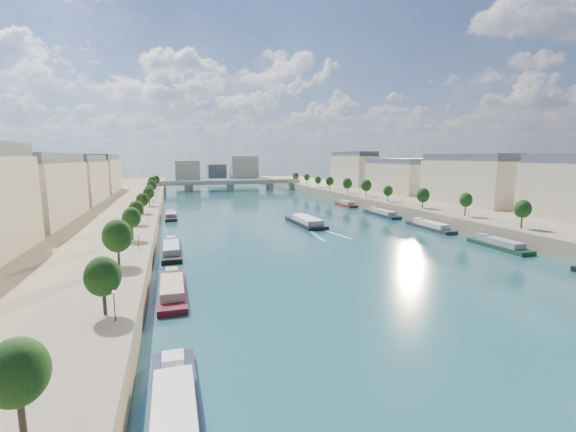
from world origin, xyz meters
TOP-DOWN VIEW (x-y plane):
  - ground at (0.00, 100.00)m, footprint 700.00×700.00m
  - quay_left at (-72.00, 100.00)m, footprint 44.00×520.00m
  - quay_right at (72.00, 100.00)m, footprint 44.00×520.00m
  - pave_left at (-57.00, 100.00)m, footprint 14.00×520.00m
  - pave_right at (57.00, 100.00)m, footprint 14.00×520.00m
  - trees_left at (-55.00, 102.00)m, footprint 4.80×268.80m
  - trees_right at (55.00, 110.00)m, footprint 4.80×268.80m
  - lamps_left at (-52.50, 90.00)m, footprint 0.36×200.36m
  - lamps_right at (52.50, 105.00)m, footprint 0.36×200.36m
  - buildings_left at (-85.00, 112.00)m, footprint 16.00×226.00m
  - buildings_right at (85.00, 112.00)m, footprint 16.00×226.00m
  - skyline at (3.19, 319.52)m, footprint 79.00×42.00m
  - bridge at (0.00, 242.50)m, footprint 112.00×12.00m
  - tour_barge at (4.88, 78.00)m, footprint 8.64×27.54m
  - wake at (4.88, 61.39)m, footprint 10.76×26.00m
  - moored_barges_left at (-45.50, 34.89)m, footprint 5.00×155.93m
  - moored_barges_right at (45.50, 56.75)m, footprint 5.00×158.22m

SIDE VIEW (x-z plane):
  - ground at x=0.00m, z-range 0.00..0.00m
  - wake at x=4.88m, z-range 0.00..0.04m
  - moored_barges_right at x=45.50m, z-range -0.96..2.64m
  - moored_barges_left at x=-45.50m, z-range -0.96..2.64m
  - tour_barge at x=4.88m, z-range -0.85..2.90m
  - quay_left at x=-72.00m, z-range 0.00..5.00m
  - quay_right at x=72.00m, z-range 0.00..5.00m
  - pave_left at x=-57.00m, z-range 5.00..5.10m
  - pave_right at x=57.00m, z-range 5.00..5.10m
  - bridge at x=0.00m, z-range 1.01..9.16m
  - lamps_left at x=-52.50m, z-range 5.64..9.92m
  - lamps_right at x=52.50m, z-range 5.64..9.92m
  - trees_left at x=-55.00m, z-range 6.35..14.61m
  - trees_right at x=55.00m, z-range 6.35..14.61m
  - skyline at x=3.19m, z-range 3.66..25.66m
  - buildings_left at x=-85.00m, z-range 4.85..28.05m
  - buildings_right at x=85.00m, z-range 4.85..28.05m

